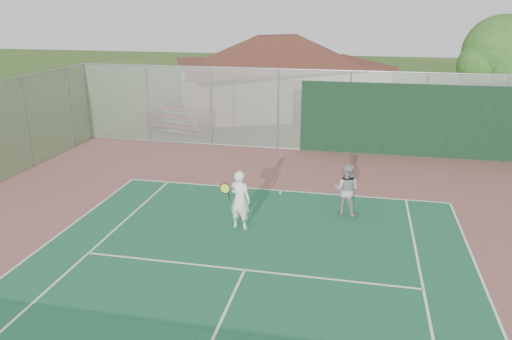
{
  "coord_description": "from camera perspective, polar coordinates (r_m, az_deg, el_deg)",
  "views": [
    {
      "loc": [
        2.47,
        -3.9,
        6.09
      ],
      "look_at": [
        -0.56,
        10.34,
        1.23
      ],
      "focal_mm": 35.0,
      "sensor_mm": 36.0,
      "label": 1
    }
  ],
  "objects": [
    {
      "name": "clubhouse",
      "position": [
        29.88,
        2.58,
        11.79
      ],
      "size": [
        14.21,
        12.23,
        5.17
      ],
      "rotation": [
        0.0,
        0.0,
        0.43
      ],
      "color": "tan",
      "rests_on": "ground"
    },
    {
      "name": "back_fence",
      "position": [
        21.35,
        10.83,
        6.18
      ],
      "size": [
        20.08,
        0.11,
        3.53
      ],
      "color": "gray",
      "rests_on": "ground"
    },
    {
      "name": "player_white_front",
      "position": [
        14.0,
        -1.9,
        -3.45
      ],
      "size": [
        0.84,
        0.6,
        1.71
      ],
      "rotation": [
        0.0,
        0.0,
        2.96
      ],
      "color": "white",
      "rests_on": "ground"
    },
    {
      "name": "player_grey_back",
      "position": [
        15.18,
        10.29,
        -2.29
      ],
      "size": [
        0.88,
        0.75,
        1.58
      ],
      "rotation": [
        0.0,
        0.0,
        2.92
      ],
      "color": "#97999B",
      "rests_on": "ground"
    },
    {
      "name": "tree",
      "position": [
        26.46,
        26.36,
        11.64
      ],
      "size": [
        4.14,
        3.93,
        5.78
      ],
      "color": "#372614",
      "rests_on": "ground"
    },
    {
      "name": "bleachers",
      "position": [
        25.39,
        -8.71,
        5.65
      ],
      "size": [
        3.09,
        2.15,
        1.04
      ],
      "rotation": [
        0.0,
        0.0,
        -0.22
      ],
      "color": "#B03B28",
      "rests_on": "ground"
    },
    {
      "name": "side_fence_left",
      "position": [
        21.06,
        -24.76,
        4.87
      ],
      "size": [
        0.08,
        9.0,
        3.5
      ],
      "color": "gray",
      "rests_on": "ground"
    }
  ]
}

